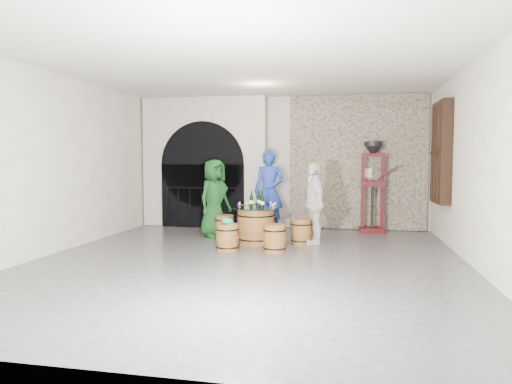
% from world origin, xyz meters
% --- Properties ---
extents(ground, '(8.00, 8.00, 0.00)m').
position_xyz_m(ground, '(0.00, 0.00, 0.00)').
color(ground, '#303032').
rests_on(ground, ground).
extents(wall_back, '(8.00, 0.00, 8.00)m').
position_xyz_m(wall_back, '(0.00, 4.00, 1.60)').
color(wall_back, beige).
rests_on(wall_back, ground).
extents(wall_front, '(8.00, 0.00, 8.00)m').
position_xyz_m(wall_front, '(0.00, -4.00, 1.60)').
color(wall_front, beige).
rests_on(wall_front, ground).
extents(wall_left, '(0.00, 8.00, 8.00)m').
position_xyz_m(wall_left, '(-3.50, 0.00, 1.60)').
color(wall_left, beige).
rests_on(wall_left, ground).
extents(wall_right, '(0.00, 8.00, 8.00)m').
position_xyz_m(wall_right, '(3.50, 0.00, 1.60)').
color(wall_right, beige).
rests_on(wall_right, ground).
extents(ceiling, '(8.00, 8.00, 0.00)m').
position_xyz_m(ceiling, '(0.00, 0.00, 3.20)').
color(ceiling, beige).
rests_on(ceiling, wall_back).
extents(stone_facing_panel, '(3.20, 0.12, 3.18)m').
position_xyz_m(stone_facing_panel, '(1.80, 3.94, 1.60)').
color(stone_facing_panel, gray).
rests_on(stone_facing_panel, ground).
extents(arched_opening, '(3.10, 0.60, 3.19)m').
position_xyz_m(arched_opening, '(-1.90, 3.74, 1.58)').
color(arched_opening, beige).
rests_on(arched_opening, ground).
extents(shuttered_window, '(0.23, 1.10, 2.00)m').
position_xyz_m(shuttered_window, '(3.38, 2.40, 1.80)').
color(shuttered_window, black).
rests_on(shuttered_window, wall_right).
extents(barrel_table, '(0.93, 0.93, 0.72)m').
position_xyz_m(barrel_table, '(-0.19, 1.64, 0.36)').
color(barrel_table, brown).
rests_on(barrel_table, ground).
extents(barrel_stool_left, '(0.43, 0.43, 0.49)m').
position_xyz_m(barrel_stool_left, '(-0.96, 2.10, 0.24)').
color(barrel_stool_left, brown).
rests_on(barrel_stool_left, ground).
extents(barrel_stool_far, '(0.43, 0.43, 0.49)m').
position_xyz_m(barrel_stool_far, '(-0.15, 2.54, 0.24)').
color(barrel_stool_far, brown).
rests_on(barrel_stool_far, ground).
extents(barrel_stool_right, '(0.43, 0.43, 0.49)m').
position_xyz_m(barrel_stool_right, '(0.71, 1.77, 0.24)').
color(barrel_stool_right, brown).
rests_on(barrel_stool_right, ground).
extents(barrel_stool_near_right, '(0.43, 0.43, 0.49)m').
position_xyz_m(barrel_stool_near_right, '(0.31, 0.89, 0.24)').
color(barrel_stool_near_right, brown).
rests_on(barrel_stool_near_right, ground).
extents(barrel_stool_near_left, '(0.43, 0.43, 0.49)m').
position_xyz_m(barrel_stool_near_left, '(-0.55, 0.82, 0.24)').
color(barrel_stool_near_left, brown).
rests_on(barrel_stool_near_left, ground).
extents(green_cap, '(0.26, 0.21, 0.12)m').
position_xyz_m(green_cap, '(-0.54, 0.82, 0.54)').
color(green_cap, '#0D9654').
rests_on(green_cap, barrel_stool_near_left).
extents(person_green, '(0.85, 0.97, 1.67)m').
position_xyz_m(person_green, '(-1.22, 2.25, 0.83)').
color(person_green, '#103B16').
rests_on(person_green, ground).
extents(person_blue, '(0.72, 0.51, 1.89)m').
position_xyz_m(person_blue, '(-0.13, 2.88, 0.95)').
color(person_blue, '#1B3396').
rests_on(person_blue, ground).
extents(person_white, '(0.68, 1.02, 1.61)m').
position_xyz_m(person_white, '(0.95, 1.80, 0.80)').
color(person_white, silver).
rests_on(person_white, ground).
extents(wine_bottle_left, '(0.08, 0.08, 0.32)m').
position_xyz_m(wine_bottle_left, '(-0.28, 1.67, 0.85)').
color(wine_bottle_left, black).
rests_on(wine_bottle_left, barrel_table).
extents(wine_bottle_center, '(0.08, 0.08, 0.32)m').
position_xyz_m(wine_bottle_center, '(-0.03, 1.52, 0.85)').
color(wine_bottle_center, black).
rests_on(wine_bottle_center, barrel_table).
extents(wine_bottle_right, '(0.08, 0.08, 0.32)m').
position_xyz_m(wine_bottle_right, '(-0.17, 1.84, 0.85)').
color(wine_bottle_right, black).
rests_on(wine_bottle_right, barrel_table).
extents(tasting_glass_a, '(0.05, 0.05, 0.10)m').
position_xyz_m(tasting_glass_a, '(-0.37, 1.59, 0.77)').
color(tasting_glass_a, '#BF7825').
rests_on(tasting_glass_a, barrel_table).
extents(tasting_glass_b, '(0.05, 0.05, 0.10)m').
position_xyz_m(tasting_glass_b, '(0.18, 1.75, 0.77)').
color(tasting_glass_b, '#BF7825').
rests_on(tasting_glass_b, barrel_table).
extents(tasting_glass_c, '(0.05, 0.05, 0.10)m').
position_xyz_m(tasting_glass_c, '(-0.26, 1.86, 0.77)').
color(tasting_glass_c, '#BF7825').
rests_on(tasting_glass_c, barrel_table).
extents(tasting_glass_d, '(0.05, 0.05, 0.10)m').
position_xyz_m(tasting_glass_d, '(0.07, 1.88, 0.77)').
color(tasting_glass_d, '#BF7825').
rests_on(tasting_glass_d, barrel_table).
extents(tasting_glass_e, '(0.05, 0.05, 0.10)m').
position_xyz_m(tasting_glass_e, '(0.19, 1.44, 0.77)').
color(tasting_glass_e, '#BF7825').
rests_on(tasting_glass_e, barrel_table).
extents(tasting_glass_f, '(0.05, 0.05, 0.10)m').
position_xyz_m(tasting_glass_f, '(-0.52, 1.64, 0.77)').
color(tasting_glass_f, '#BF7825').
rests_on(tasting_glass_f, barrel_table).
extents(side_barrel, '(0.45, 0.45, 0.59)m').
position_xyz_m(side_barrel, '(-0.77, 3.36, 0.29)').
color(side_barrel, brown).
rests_on(side_barrel, ground).
extents(corking_press, '(0.85, 0.47, 2.07)m').
position_xyz_m(corking_press, '(2.15, 3.55, 1.20)').
color(corking_press, '#450B14').
rests_on(corking_press, ground).
extents(control_box, '(0.18, 0.10, 0.22)m').
position_xyz_m(control_box, '(2.05, 3.86, 1.35)').
color(control_box, silver).
rests_on(control_box, wall_back).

